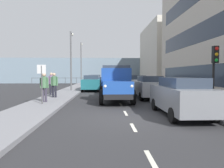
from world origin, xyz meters
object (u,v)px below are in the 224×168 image
car_grey_kerbside_near (180,96)px  car_black_oppositeside_2 (96,80)px  pedestrian_near_railing (54,83)px  lamp_post_promenade (71,55)px  lamp_post_far (81,60)px  car_silver_kerbside_1 (149,87)px  car_white_kerbside_2 (137,83)px  pedestrian_strolling (51,82)px  traffic_light_near (215,63)px  pedestrian_couple_b (44,85)px  car_maroon_kerbside_3 (131,81)px  truck_vintage_blue (116,84)px  car_teal_oppositeside_0 (92,83)px  car_navy_oppositeside_1 (94,81)px  street_sign (42,77)px

car_grey_kerbside_near → car_black_oppositeside_2: 25.22m
pedestrian_near_railing → car_black_oppositeside_2: bearing=-96.9°
lamp_post_promenade → lamp_post_far: lamp_post_far is taller
car_grey_kerbside_near → car_silver_kerbside_1: (0.00, -6.27, -0.00)m
car_white_kerbside_2 → lamp_post_far: 13.12m
pedestrian_strolling → traffic_light_near: traffic_light_near is taller
pedestrian_couple_b → pedestrian_near_railing: pedestrian_near_railing is taller
pedestrian_couple_b → pedestrian_strolling: bearing=-81.5°
car_silver_kerbside_1 → lamp_post_far: 18.11m
lamp_post_far → car_black_oppositeside_2: bearing=-136.1°
car_maroon_kerbside_3 → car_black_oppositeside_2: 9.29m
truck_vintage_blue → pedestrian_near_railing: truck_vintage_blue is taller
car_teal_oppositeside_0 → pedestrian_near_railing: 7.69m
car_white_kerbside_2 → pedestrian_couple_b: pedestrian_couple_b is taller
car_navy_oppositeside_1 → car_silver_kerbside_1: bearing=109.7°
car_white_kerbside_2 → street_sign: size_ratio=1.72×
car_grey_kerbside_near → lamp_post_far: bearing=-73.0°
car_grey_kerbside_near → pedestrian_couple_b: bearing=-27.1°
car_teal_oppositeside_0 → car_grey_kerbside_near: bearing=109.8°
car_maroon_kerbside_3 → car_teal_oppositeside_0: (4.80, 3.43, 0.00)m
car_navy_oppositeside_1 → pedestrian_strolling: pedestrian_strolling is taller
car_white_kerbside_2 → car_black_oppositeside_2: size_ratio=0.85×
car_black_oppositeside_2 → street_sign: 22.05m
car_grey_kerbside_near → street_sign: (7.00, -2.83, 0.79)m
truck_vintage_blue → lamp_post_promenade: 9.14m
traffic_light_near → lamp_post_far: lamp_post_far is taller
lamp_post_far → pedestrian_near_railing: bearing=89.6°
car_grey_kerbside_near → pedestrian_near_railing: bearing=-40.5°
car_maroon_kerbside_3 → pedestrian_near_railing: (7.08, 10.77, 0.32)m
pedestrian_strolling → lamp_post_promenade: (-0.89, -4.56, 2.56)m
car_black_oppositeside_2 → traffic_light_near: size_ratio=1.42×
car_teal_oppositeside_0 → car_black_oppositeside_2: (-0.00, -11.39, -0.00)m
lamp_post_far → street_sign: 20.00m
car_maroon_kerbside_3 → car_black_oppositeside_2: (4.80, -7.96, 0.00)m
traffic_light_near → street_sign: (9.45, -1.20, -0.79)m
car_silver_kerbside_1 → pedestrian_near_railing: size_ratio=2.27×
lamp_post_promenade → street_sign: size_ratio=2.70×
pedestrian_strolling → car_silver_kerbside_1: bearing=169.7°
car_silver_kerbside_1 → pedestrian_strolling: 7.84m
pedestrian_couple_b → traffic_light_near: traffic_light_near is taller
car_teal_oppositeside_0 → pedestrian_couple_b: pedestrian_couple_b is taller
pedestrian_couple_b → truck_vintage_blue: bearing=-168.5°
car_navy_oppositeside_1 → pedestrian_near_railing: 13.84m
traffic_light_near → lamp_post_far: 23.11m
car_silver_kerbside_1 → car_white_kerbside_2: 5.75m
lamp_post_far → traffic_light_near: bearing=114.1°
truck_vintage_blue → pedestrian_couple_b: 4.56m
car_grey_kerbside_near → lamp_post_promenade: size_ratio=0.72×
car_silver_kerbside_1 → lamp_post_promenade: bearing=-41.2°
car_maroon_kerbside_3 → car_white_kerbside_2: bearing=90.0°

